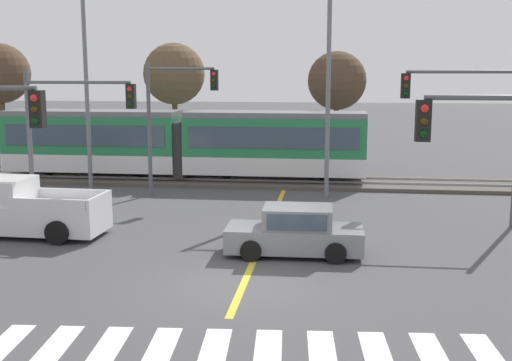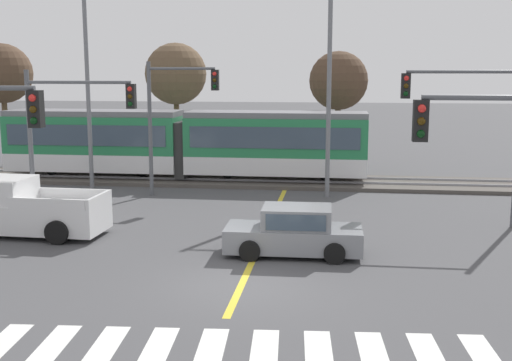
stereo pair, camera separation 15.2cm
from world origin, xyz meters
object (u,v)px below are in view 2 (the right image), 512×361
Objects in this scene: pickup_truck at (24,211)px; traffic_light_far_left at (173,108)px; traffic_light_mid_left at (67,121)px; light_rail_tram at (184,141)px; bare_tree_west at (176,74)px; bare_tree_far_west at (2,74)px; bare_tree_east at (339,81)px; sedan_crossing at (294,233)px; traffic_light_mid_right at (477,117)px; street_lamp_west at (92,76)px; street_lamp_centre at (333,75)px.

pickup_truck is 0.91× the size of traffic_light_far_left.
pickup_truck is at bearing -106.49° from traffic_light_mid_left.
bare_tree_west reaches higher than light_rail_tram.
bare_tree_far_west is 19.53m from bare_tree_east.
traffic_light_mid_left is at bearing 157.62° from sedan_crossing.
traffic_light_mid_right is 0.99× the size of traffic_light_far_left.
street_lamp_west is 1.31× the size of bare_tree_far_west.
pickup_truck is 14.02m from street_lamp_centre.
light_rail_tram is at bearing -17.88° from bare_tree_far_west.
pickup_truck is 0.76× the size of bare_tree_far_west.
bare_tree_far_west is (-8.81, 15.27, 4.60)m from pickup_truck.
traffic_light_mid_left reaches higher than light_rail_tram.
traffic_light_mid_left is 17.10m from bare_tree_east.
bare_tree_far_west reaches higher than bare_tree_east.
pickup_truck is 10.01m from street_lamp_west.
traffic_light_far_left is (-6.06, 8.77, 3.31)m from sedan_crossing.
pickup_truck is at bearing -84.58° from street_lamp_west.
traffic_light_far_left is 14.53m from bare_tree_far_west.
street_lamp_west is at bearing 95.42° from pickup_truck.
bare_tree_east is (10.70, 16.16, 4.20)m from pickup_truck.
bare_tree_west is at bearing 136.69° from traffic_light_mid_right.
street_lamp_centre is (7.54, -3.35, 3.41)m from light_rail_tram.
bare_tree_east reaches higher than light_rail_tram.
bare_tree_far_west is 1.07× the size of bare_tree_east.
street_lamp_centre is (1.00, 9.39, 4.76)m from sedan_crossing.
traffic_light_far_left is at bearing -175.00° from street_lamp_centre.
light_rail_tram is 4.45m from traffic_light_far_left.
bare_tree_far_west is (-9.51, 12.92, 1.66)m from traffic_light_mid_left.
light_rail_tram is 2.56× the size of bare_tree_far_west.
traffic_light_mid_right is 7.28m from street_lamp_centre.
pickup_truck is at bearing -114.32° from traffic_light_far_left.
bare_tree_west reaches higher than bare_tree_east.
light_rail_tram is at bearing 75.77° from pickup_truck.
traffic_light_mid_left is 0.79× the size of bare_tree_far_west.
sedan_crossing is 8.35m from traffic_light_mid_right.
bare_tree_far_west is at bearing 119.99° from pickup_truck.
pickup_truck is 0.56× the size of street_lamp_centre.
bare_tree_east is at bearing -4.55° from bare_tree_west.
street_lamp_west is (-0.84, 8.89, 4.52)m from pickup_truck.
street_lamp_centre is at bearing 37.87° from pickup_truck.
bare_tree_west reaches higher than traffic_light_far_left.
street_lamp_centre is at bearing 5.00° from traffic_light_far_left.
sedan_crossing is 0.59× the size of bare_tree_far_west.
traffic_light_mid_left is at bearing -76.77° from street_lamp_west.
bare_tree_far_west is 10.11m from bare_tree_west.
street_lamp_centre is at bearing -23.98° from light_rail_tram.
pickup_truck is at bearing -60.01° from bare_tree_far_west.
traffic_light_mid_right is at bearing -18.89° from street_lamp_west.
street_lamp_west reaches higher than bare_tree_far_west.
bare_tree_far_west is at bearing 159.67° from street_lamp_centre.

